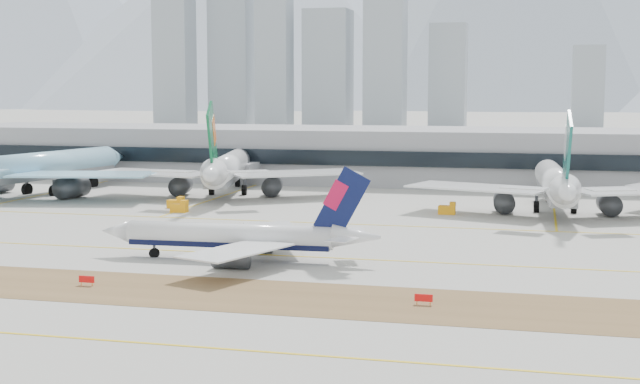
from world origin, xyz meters
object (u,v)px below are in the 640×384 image
(terminal, at_px, (412,155))
(widebody_korean, at_px, (36,168))
(widebody_cathay, at_px, (556,185))
(taxiing_airliner, at_px, (240,237))
(widebody_eva, at_px, (227,170))

(terminal, bearing_deg, widebody_korean, -146.34)
(widebody_korean, bearing_deg, widebody_cathay, -81.06)
(taxiing_airliner, height_order, widebody_cathay, widebody_cathay)
(widebody_cathay, height_order, terminal, widebody_cathay)
(widebody_korean, xyz_separation_m, widebody_eva, (45.50, 11.31, -0.36))
(widebody_korean, distance_m, terminal, 101.96)
(taxiing_airliner, height_order, terminal, terminal)
(taxiing_airliner, xyz_separation_m, terminal, (8.68, 125.14, 3.92))
(taxiing_airliner, bearing_deg, widebody_cathay, -127.73)
(taxiing_airliner, distance_m, widebody_korean, 102.58)
(taxiing_airliner, relative_size, widebody_korean, 0.64)
(widebody_cathay, distance_m, terminal, 70.94)
(widebody_korean, relative_size, terminal, 0.25)
(widebody_eva, relative_size, terminal, 0.23)
(widebody_eva, distance_m, terminal, 59.95)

